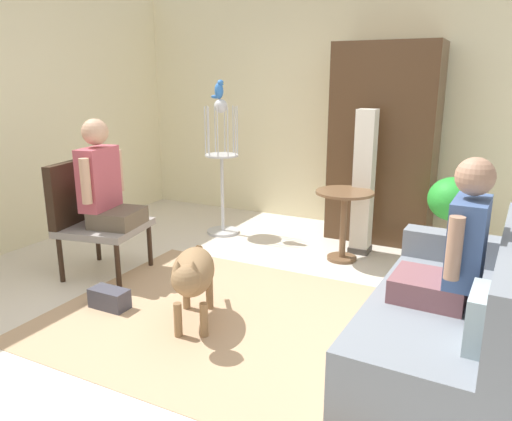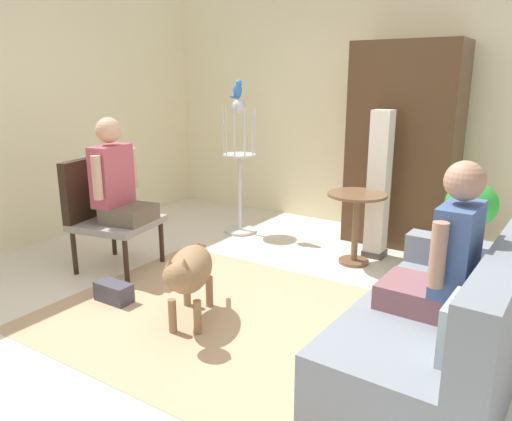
{
  "view_description": "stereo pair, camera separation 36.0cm",
  "coord_description": "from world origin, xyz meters",
  "views": [
    {
      "loc": [
        1.48,
        -2.94,
        1.69
      ],
      "look_at": [
        -0.1,
        0.16,
        0.75
      ],
      "focal_mm": 34.66,
      "sensor_mm": 36.0,
      "label": 1
    },
    {
      "loc": [
        1.79,
        -2.76,
        1.69
      ],
      "look_at": [
        -0.1,
        0.16,
        0.75
      ],
      "focal_mm": 34.66,
      "sensor_mm": 36.0,
      "label": 2
    }
  ],
  "objects": [
    {
      "name": "couch",
      "position": [
        1.34,
        -0.11,
        0.31
      ],
      "size": [
        0.89,
        1.7,
        0.88
      ],
      "color": "slate",
      "rests_on": "ground"
    },
    {
      "name": "area_rug",
      "position": [
        -0.12,
        -0.13,
        0.0
      ],
      "size": [
        2.61,
        2.06,
        0.01
      ],
      "primitive_type": "cube",
      "color": "tan",
      "rests_on": "ground"
    },
    {
      "name": "parrot",
      "position": [
        -1.28,
        1.64,
        1.57
      ],
      "size": [
        0.17,
        0.1,
        0.2
      ],
      "color": "blue",
      "rests_on": "bird_cage_stand"
    },
    {
      "name": "dog",
      "position": [
        -0.34,
        -0.31,
        0.39
      ],
      "size": [
        0.53,
        0.84,
        0.6
      ],
      "color": "olive",
      "rests_on": "ground"
    },
    {
      "name": "ground_plane",
      "position": [
        0.0,
        0.0,
        0.0
      ],
      "size": [
        6.83,
        6.83,
        0.0
      ],
      "primitive_type": "plane",
      "color": "beige"
    },
    {
      "name": "back_wall",
      "position": [
        0.0,
        2.68,
        1.36
      ],
      "size": [
        6.29,
        0.12,
        2.72
      ],
      "primitive_type": "cube",
      "color": "beige",
      "rests_on": "ground"
    },
    {
      "name": "person_on_couch",
      "position": [
        1.29,
        -0.13,
        0.78
      ],
      "size": [
        0.49,
        0.52,
        0.85
      ],
      "color": "#7D4D53"
    },
    {
      "name": "person_on_armchair",
      "position": [
        -1.54,
        0.15,
        0.83
      ],
      "size": [
        0.5,
        0.56,
        0.91
      ],
      "color": "brown"
    },
    {
      "name": "armchair",
      "position": [
        -1.7,
        0.11,
        0.57
      ],
      "size": [
        0.76,
        0.76,
        1.0
      ],
      "color": "black",
      "rests_on": "ground"
    },
    {
      "name": "handbag",
      "position": [
        -1.06,
        -0.38,
        0.08
      ],
      "size": [
        0.3,
        0.15,
        0.15
      ],
      "primitive_type": "cube",
      "color": "#3F3F4C",
      "rests_on": "ground"
    },
    {
      "name": "armoire_cabinet",
      "position": [
        0.34,
        2.27,
        1.02
      ],
      "size": [
        1.05,
        0.56,
        2.04
      ],
      "primitive_type": "cube",
      "color": "#4C331E",
      "rests_on": "ground"
    },
    {
      "name": "column_lamp",
      "position": [
        0.29,
        1.71,
        0.7
      ],
      "size": [
        0.2,
        0.2,
        1.41
      ],
      "color": "#4C4742",
      "rests_on": "ground"
    },
    {
      "name": "bird_cage_stand",
      "position": [
        -1.26,
        1.64,
        0.7
      ],
      "size": [
        0.36,
        0.36,
        1.47
      ],
      "color": "silver",
      "rests_on": "ground"
    },
    {
      "name": "left_wall",
      "position": [
        -2.91,
        0.3,
        1.36
      ],
      "size": [
        0.12,
        5.84,
        2.72
      ],
      "primitive_type": "cube",
      "color": "beige",
      "rests_on": "ground"
    },
    {
      "name": "round_end_table",
      "position": [
        0.19,
        1.42,
        0.47
      ],
      "size": [
        0.54,
        0.54,
        0.68
      ],
      "color": "brown",
      "rests_on": "ground"
    },
    {
      "name": "potted_plant",
      "position": [
        1.1,
        1.86,
        0.51
      ],
      "size": [
        0.45,
        0.45,
        0.81
      ],
      "color": "#996047",
      "rests_on": "ground"
    }
  ]
}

